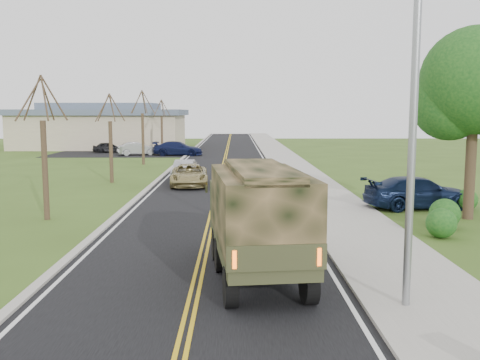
{
  "coord_description": "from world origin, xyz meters",
  "views": [
    {
      "loc": [
        1.04,
        -12.43,
        4.55
      ],
      "look_at": [
        1.22,
        9.13,
        1.8
      ],
      "focal_mm": 40.0,
      "sensor_mm": 36.0,
      "label": 1
    }
  ],
  "objects_px": {
    "sedan_silver": "(184,169)",
    "pickup_navy": "(419,193)",
    "military_truck": "(257,214)",
    "suv_champagne": "(189,175)"
  },
  "relations": [
    {
      "from": "pickup_navy",
      "to": "sedan_silver",
      "type": "bearing_deg",
      "value": 37.36
    },
    {
      "from": "military_truck",
      "to": "suv_champagne",
      "type": "relative_size",
      "value": 1.35
    },
    {
      "from": "sedan_silver",
      "to": "pickup_navy",
      "type": "relative_size",
      "value": 0.73
    },
    {
      "from": "pickup_navy",
      "to": "suv_champagne",
      "type": "bearing_deg",
      "value": 46.93
    },
    {
      "from": "military_truck",
      "to": "pickup_navy",
      "type": "xyz_separation_m",
      "value": [
        8.1,
        10.68,
        -1.05
      ]
    },
    {
      "from": "military_truck",
      "to": "sedan_silver",
      "type": "xyz_separation_m",
      "value": [
        -4.14,
        22.39,
        -1.18
      ]
    },
    {
      "from": "suv_champagne",
      "to": "pickup_navy",
      "type": "bearing_deg",
      "value": -38.19
    },
    {
      "from": "suv_champagne",
      "to": "sedan_silver",
      "type": "bearing_deg",
      "value": 96.07
    },
    {
      "from": "military_truck",
      "to": "sedan_silver",
      "type": "relative_size",
      "value": 1.72
    },
    {
      "from": "military_truck",
      "to": "pickup_navy",
      "type": "distance_m",
      "value": 13.45
    }
  ]
}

